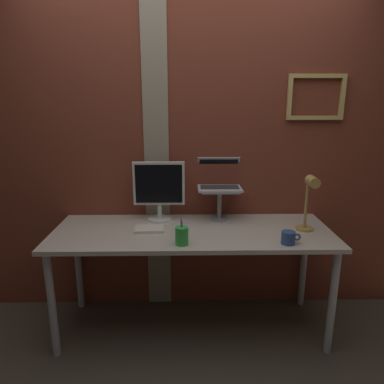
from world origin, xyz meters
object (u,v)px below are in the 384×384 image
at_px(laptop, 219,179).
at_px(pen_cup, 182,236).
at_px(coffee_mug, 289,238).
at_px(monitor, 159,187).
at_px(desk_lamp, 310,197).

bearing_deg(laptop, pen_cup, -116.73).
bearing_deg(coffee_mug, monitor, 150.44).
distance_m(laptop, desk_lamp, 0.68).
relative_size(monitor, laptop, 1.36).
xyz_separation_m(monitor, desk_lamp, (1.03, -0.28, -0.01)).
xyz_separation_m(laptop, coffee_mug, (0.39, -0.56, -0.26)).
bearing_deg(monitor, laptop, 9.37).
height_order(laptop, desk_lamp, laptop).
bearing_deg(pen_cup, laptop, 63.27).
bearing_deg(laptop, desk_lamp, -31.72).
distance_m(laptop, pen_cup, 0.67).
bearing_deg(coffee_mug, desk_lamp, 47.31).
height_order(desk_lamp, coffee_mug, desk_lamp).
distance_m(monitor, pen_cup, 0.55).
xyz_separation_m(desk_lamp, pen_cup, (-0.86, -0.20, -0.19)).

